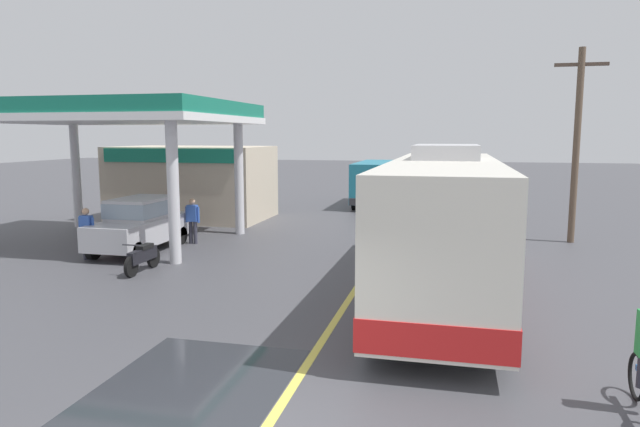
% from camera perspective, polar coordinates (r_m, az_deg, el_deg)
% --- Properties ---
extents(ground, '(120.00, 120.00, 0.00)m').
position_cam_1_polar(ground, '(26.63, 8.14, -0.61)').
color(ground, '#424247').
extents(lane_divider_stripe, '(0.16, 50.00, 0.01)m').
position_cam_1_polar(lane_divider_stripe, '(21.72, 6.92, -2.52)').
color(lane_divider_stripe, '#D8CC4C').
rests_on(lane_divider_stripe, ground).
extents(wet_puddle_patch, '(2.89, 5.43, 0.01)m').
position_cam_1_polar(wet_puddle_patch, '(8.82, -15.38, -18.80)').
color(wet_puddle_patch, '#26282D').
rests_on(wet_puddle_patch, ground).
extents(coach_bus_main, '(2.60, 11.04, 3.69)m').
position_cam_1_polar(coach_bus_main, '(14.14, 12.40, -1.23)').
color(coach_bus_main, silver).
rests_on(coach_bus_main, ground).
extents(gas_station_roadside, '(9.10, 11.95, 5.10)m').
position_cam_1_polar(gas_station_roadside, '(25.46, -14.78, 4.76)').
color(gas_station_roadside, '#147259').
rests_on(gas_station_roadside, ground).
extents(car_at_pump, '(1.70, 4.20, 1.82)m').
position_cam_1_polar(car_at_pump, '(20.08, -17.74, -0.78)').
color(car_at_pump, '#B2B2B7').
rests_on(car_at_pump, ground).
extents(minibus_opposing_lane, '(2.04, 6.13, 2.44)m').
position_cam_1_polar(minibus_opposing_lane, '(31.63, 5.70, 3.46)').
color(minibus_opposing_lane, teal).
rests_on(minibus_opposing_lane, ground).
extents(motorcycle_parked_forecourt, '(0.55, 1.80, 0.92)m').
position_cam_1_polar(motorcycle_parked_forecourt, '(17.06, -17.52, -4.22)').
color(motorcycle_parked_forecourt, black).
rests_on(motorcycle_parked_forecourt, ground).
extents(pedestrian_near_pump, '(0.55, 0.22, 1.66)m').
position_cam_1_polar(pedestrian_near_pump, '(19.24, -22.56, -1.63)').
color(pedestrian_near_pump, '#33333F').
rests_on(pedestrian_near_pump, ground).
extents(pedestrian_by_shop, '(0.55, 0.22, 1.66)m').
position_cam_1_polar(pedestrian_by_shop, '(20.94, -12.78, -0.48)').
color(pedestrian_by_shop, '#33333F').
rests_on(pedestrian_by_shop, ground).
extents(car_trailing_behind_bus, '(1.70, 4.20, 1.82)m').
position_cam_1_polar(car_trailing_behind_bus, '(28.34, 12.03, 1.87)').
color(car_trailing_behind_bus, maroon).
rests_on(car_trailing_behind_bus, ground).
extents(utility_pole_roadside, '(1.80, 0.24, 7.01)m').
position_cam_1_polar(utility_pole_roadside, '(22.47, 24.56, 6.61)').
color(utility_pole_roadside, brown).
rests_on(utility_pole_roadside, ground).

